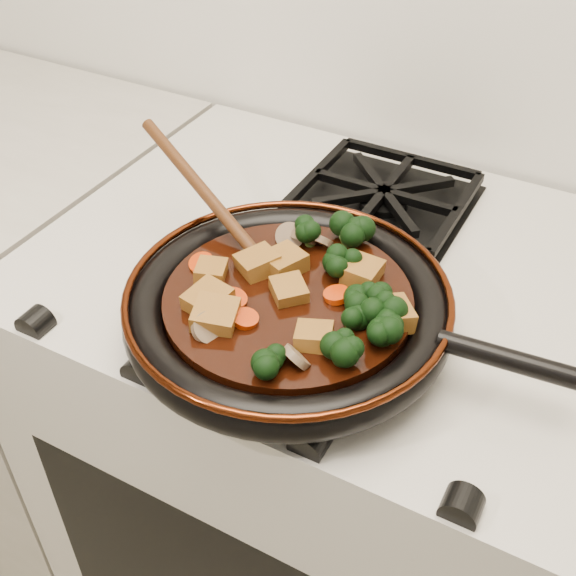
% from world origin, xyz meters
% --- Properties ---
extents(stove, '(0.76, 0.60, 0.90)m').
position_xyz_m(stove, '(0.00, 1.69, 0.45)').
color(stove, beige).
rests_on(stove, ground).
extents(burner_grate_front, '(0.23, 0.23, 0.03)m').
position_xyz_m(burner_grate_front, '(0.00, 1.55, 0.91)').
color(burner_grate_front, black).
rests_on(burner_grate_front, stove).
extents(burner_grate_back, '(0.23, 0.23, 0.03)m').
position_xyz_m(burner_grate_back, '(0.00, 1.83, 0.91)').
color(burner_grate_back, black).
rests_on(burner_grate_back, stove).
extents(skillet, '(0.48, 0.36, 0.05)m').
position_xyz_m(skillet, '(0.01, 1.53, 0.94)').
color(skillet, black).
rests_on(skillet, burner_grate_front).
extents(braising_sauce, '(0.27, 0.27, 0.02)m').
position_xyz_m(braising_sauce, '(0.01, 1.53, 0.95)').
color(braising_sauce, black).
rests_on(braising_sauce, skillet).
extents(tofu_cube_0, '(0.06, 0.06, 0.03)m').
position_xyz_m(tofu_cube_0, '(0.12, 1.55, 0.97)').
color(tofu_cube_0, '#905D21').
rests_on(tofu_cube_0, braising_sauce).
extents(tofu_cube_1, '(0.05, 0.05, 0.02)m').
position_xyz_m(tofu_cube_1, '(0.01, 1.53, 0.97)').
color(tofu_cube_1, '#905D21').
rests_on(tofu_cube_1, braising_sauce).
extents(tofu_cube_2, '(0.04, 0.04, 0.03)m').
position_xyz_m(tofu_cube_2, '(0.07, 1.60, 0.97)').
color(tofu_cube_2, '#905D21').
rests_on(tofu_cube_2, braising_sauce).
extents(tofu_cube_3, '(0.05, 0.05, 0.03)m').
position_xyz_m(tofu_cube_3, '(-0.06, 1.48, 0.97)').
color(tofu_cube_3, '#905D21').
rests_on(tofu_cube_3, braising_sauce).
extents(tofu_cube_4, '(0.05, 0.05, 0.02)m').
position_xyz_m(tofu_cube_4, '(0.07, 1.48, 0.97)').
color(tofu_cube_4, '#905D21').
rests_on(tofu_cube_4, braising_sauce).
extents(tofu_cube_5, '(0.06, 0.06, 0.03)m').
position_xyz_m(tofu_cube_5, '(-0.04, 1.56, 0.97)').
color(tofu_cube_5, '#905D21').
rests_on(tofu_cube_5, braising_sauce).
extents(tofu_cube_6, '(0.06, 0.06, 0.03)m').
position_xyz_m(tofu_cube_6, '(-0.02, 1.57, 0.97)').
color(tofu_cube_6, '#905D21').
rests_on(tofu_cube_6, braising_sauce).
extents(tofu_cube_7, '(0.04, 0.05, 0.03)m').
position_xyz_m(tofu_cube_7, '(-0.08, 1.52, 0.97)').
color(tofu_cube_7, '#905D21').
rests_on(tofu_cube_7, braising_sauce).
extents(tofu_cube_8, '(0.06, 0.06, 0.03)m').
position_xyz_m(tofu_cube_8, '(-0.04, 1.46, 0.97)').
color(tofu_cube_8, '#905D21').
rests_on(tofu_cube_8, braising_sauce).
extents(broccoli_floret_0, '(0.09, 0.08, 0.07)m').
position_xyz_m(broccoli_floret_0, '(0.11, 1.54, 0.97)').
color(broccoli_floret_0, black).
rests_on(broccoli_floret_0, braising_sauce).
extents(broccoli_floret_1, '(0.06, 0.06, 0.06)m').
position_xyz_m(broccoli_floret_1, '(-0.01, 1.63, 0.97)').
color(broccoli_floret_1, black).
rests_on(broccoli_floret_1, braising_sauce).
extents(broccoli_floret_2, '(0.08, 0.09, 0.07)m').
position_xyz_m(broccoli_floret_2, '(0.10, 1.48, 0.97)').
color(broccoli_floret_2, black).
rests_on(broccoli_floret_2, braising_sauce).
extents(broccoli_floret_3, '(0.08, 0.08, 0.06)m').
position_xyz_m(broccoli_floret_3, '(0.05, 1.60, 0.97)').
color(broccoli_floret_3, black).
rests_on(broccoli_floret_3, braising_sauce).
extents(broccoli_floret_4, '(0.08, 0.08, 0.08)m').
position_xyz_m(broccoli_floret_4, '(0.03, 1.65, 0.97)').
color(broccoli_floret_4, black).
rests_on(broccoli_floret_4, braising_sauce).
extents(broccoli_floret_5, '(0.07, 0.07, 0.07)m').
position_xyz_m(broccoli_floret_5, '(0.09, 1.56, 0.97)').
color(broccoli_floret_5, black).
rests_on(broccoli_floret_5, braising_sauce).
extents(broccoli_floret_6, '(0.06, 0.07, 0.06)m').
position_xyz_m(broccoli_floret_6, '(0.10, 1.53, 0.97)').
color(broccoli_floret_6, black).
rests_on(broccoli_floret_6, braising_sauce).
extents(broccoli_floret_7, '(0.09, 0.08, 0.07)m').
position_xyz_m(broccoli_floret_7, '(0.04, 1.43, 0.97)').
color(broccoli_floret_7, black).
rests_on(broccoli_floret_7, braising_sauce).
extents(broccoli_floret_8, '(0.09, 0.08, 0.07)m').
position_xyz_m(broccoli_floret_8, '(0.12, 1.52, 0.97)').
color(broccoli_floret_8, black).
rests_on(broccoli_floret_8, braising_sauce).
extents(carrot_coin_0, '(0.03, 0.03, 0.02)m').
position_xyz_m(carrot_coin_0, '(0.05, 1.60, 0.96)').
color(carrot_coin_0, red).
rests_on(carrot_coin_0, braising_sauce).
extents(carrot_coin_1, '(0.03, 0.03, 0.02)m').
position_xyz_m(carrot_coin_1, '(-0.04, 1.50, 0.96)').
color(carrot_coin_1, red).
rests_on(carrot_coin_1, braising_sauce).
extents(carrot_coin_2, '(0.03, 0.03, 0.01)m').
position_xyz_m(carrot_coin_2, '(-0.01, 1.48, 0.96)').
color(carrot_coin_2, red).
rests_on(carrot_coin_2, braising_sauce).
extents(carrot_coin_3, '(0.03, 0.03, 0.01)m').
position_xyz_m(carrot_coin_3, '(0.06, 1.56, 0.96)').
color(carrot_coin_3, red).
rests_on(carrot_coin_3, braising_sauce).
extents(carrot_coin_4, '(0.03, 0.03, 0.02)m').
position_xyz_m(carrot_coin_4, '(-0.10, 1.53, 0.96)').
color(carrot_coin_4, red).
rests_on(carrot_coin_4, braising_sauce).
extents(mushroom_slice_0, '(0.04, 0.04, 0.03)m').
position_xyz_m(mushroom_slice_0, '(-0.03, 1.45, 0.97)').
color(mushroom_slice_0, '#7F6449').
rests_on(mushroom_slice_0, braising_sauce).
extents(mushroom_slice_1, '(0.04, 0.04, 0.03)m').
position_xyz_m(mushroom_slice_1, '(0.06, 1.45, 0.97)').
color(mushroom_slice_1, '#7F6449').
rests_on(mushroom_slice_1, braising_sauce).
extents(mushroom_slice_2, '(0.04, 0.03, 0.03)m').
position_xyz_m(mushroom_slice_2, '(-0.00, 1.63, 0.97)').
color(mushroom_slice_2, '#7F6449').
rests_on(mushroom_slice_2, braising_sauce).
extents(mushroom_slice_3, '(0.04, 0.04, 0.03)m').
position_xyz_m(mushroom_slice_3, '(-0.04, 1.62, 0.97)').
color(mushroom_slice_3, '#7F6449').
rests_on(mushroom_slice_3, braising_sauce).
extents(mushroom_slice_4, '(0.03, 0.03, 0.03)m').
position_xyz_m(mushroom_slice_4, '(-0.02, 1.63, 0.97)').
color(mushroom_slice_4, '#7F6449').
rests_on(mushroom_slice_4, braising_sauce).
extents(wooden_spoon, '(0.15, 0.09, 0.25)m').
position_xyz_m(wooden_spoon, '(-0.11, 1.60, 0.99)').
color(wooden_spoon, '#4A260F').
rests_on(wooden_spoon, braising_sauce).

